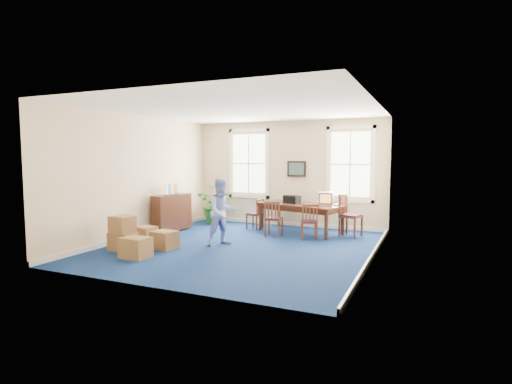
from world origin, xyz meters
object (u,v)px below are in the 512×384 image
at_px(crt_tv, 326,198).
at_px(credenza, 172,214).
at_px(man, 222,212).
at_px(potted_plant, 217,204).
at_px(chair_near_left, 274,218).
at_px(cardboard_boxes, 133,232).
at_px(conference_table, 300,218).

height_order(crt_tv, credenza, crt_tv).
height_order(man, potted_plant, man).
height_order(credenza, potted_plant, potted_plant).
relative_size(chair_near_left, cardboard_boxes, 0.66).
bearing_deg(crt_tv, potted_plant, 163.00).
distance_m(man, credenza, 2.36).
bearing_deg(man, conference_table, 9.40).
distance_m(potted_plant, cardboard_boxes, 3.98).
bearing_deg(crt_tv, cardboard_boxes, -145.86).
height_order(conference_table, crt_tv, crt_tv).
bearing_deg(chair_near_left, credenza, 5.37).
bearing_deg(man, potted_plant, 69.16).
xyz_separation_m(conference_table, cardboard_boxes, (-2.82, -3.61, 0.01)).
bearing_deg(potted_plant, chair_near_left, -26.05).
relative_size(crt_tv, credenza, 0.32).
height_order(crt_tv, potted_plant, potted_plant).
xyz_separation_m(credenza, potted_plant, (0.47, 1.73, 0.12)).
height_order(conference_table, cardboard_boxes, cardboard_boxes).
relative_size(man, cardboard_boxes, 1.11).
bearing_deg(cardboard_boxes, chair_near_left, 50.16).
bearing_deg(chair_near_left, crt_tv, -149.47).
bearing_deg(conference_table, credenza, -141.26).
height_order(conference_table, potted_plant, potted_plant).
relative_size(conference_table, credenza, 1.84).
bearing_deg(credenza, conference_table, 28.61).
height_order(conference_table, credenza, credenza).
relative_size(man, potted_plant, 1.28).
bearing_deg(potted_plant, crt_tv, -5.01).
bearing_deg(cardboard_boxes, conference_table, 51.98).
xyz_separation_m(conference_table, crt_tv, (0.70, 0.05, 0.58)).
xyz_separation_m(crt_tv, cardboard_boxes, (-3.52, -3.66, -0.57)).
bearing_deg(conference_table, man, -101.20).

